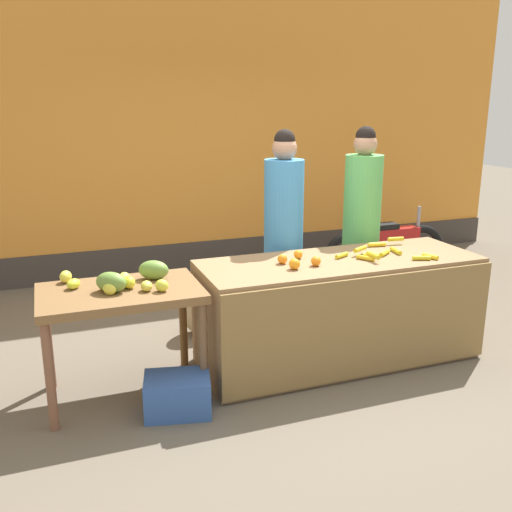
{
  "coord_description": "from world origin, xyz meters",
  "views": [
    {
      "loc": [
        -1.74,
        -3.8,
        2.05
      ],
      "look_at": [
        -0.26,
        0.15,
        0.9
      ],
      "focal_mm": 39.94,
      "sensor_mm": 36.0,
      "label": 1
    }
  ],
  "objects_px": {
    "vendor_woman_blue_shirt": "(283,235)",
    "parked_motorcycle": "(385,249)",
    "vendor_woman_green_shirt": "(361,227)",
    "produce_crate": "(178,395)",
    "produce_sack": "(201,309)"
  },
  "relations": [
    {
      "from": "vendor_woman_blue_shirt",
      "to": "parked_motorcycle",
      "type": "bearing_deg",
      "value": 29.47
    },
    {
      "from": "vendor_woman_blue_shirt",
      "to": "produce_crate",
      "type": "height_order",
      "value": "vendor_woman_blue_shirt"
    },
    {
      "from": "parked_motorcycle",
      "to": "produce_sack",
      "type": "distance_m",
      "value": 2.48
    },
    {
      "from": "vendor_woman_blue_shirt",
      "to": "parked_motorcycle",
      "type": "distance_m",
      "value": 2.0
    },
    {
      "from": "produce_crate",
      "to": "produce_sack",
      "type": "xyz_separation_m",
      "value": [
        0.51,
        1.25,
        0.11
      ]
    },
    {
      "from": "vendor_woman_green_shirt",
      "to": "vendor_woman_blue_shirt",
      "type": "bearing_deg",
      "value": -178.84
    },
    {
      "from": "vendor_woman_blue_shirt",
      "to": "produce_crate",
      "type": "xyz_separation_m",
      "value": [
        -1.2,
        -1.01,
        -0.79
      ]
    },
    {
      "from": "parked_motorcycle",
      "to": "vendor_woman_blue_shirt",
      "type": "bearing_deg",
      "value": -150.53
    },
    {
      "from": "vendor_woman_green_shirt",
      "to": "produce_crate",
      "type": "height_order",
      "value": "vendor_woman_green_shirt"
    },
    {
      "from": "vendor_woman_blue_shirt",
      "to": "produce_sack",
      "type": "height_order",
      "value": "vendor_woman_blue_shirt"
    },
    {
      "from": "vendor_woman_blue_shirt",
      "to": "produce_crate",
      "type": "distance_m",
      "value": 1.76
    },
    {
      "from": "vendor_woman_green_shirt",
      "to": "produce_sack",
      "type": "xyz_separation_m",
      "value": [
        -1.48,
        0.23,
        -0.69
      ]
    },
    {
      "from": "vendor_woman_green_shirt",
      "to": "produce_crate",
      "type": "bearing_deg",
      "value": -152.68
    },
    {
      "from": "vendor_woman_green_shirt",
      "to": "parked_motorcycle",
      "type": "distance_m",
      "value": 1.4
    },
    {
      "from": "parked_motorcycle",
      "to": "produce_crate",
      "type": "xyz_separation_m",
      "value": [
        -2.88,
        -1.96,
        -0.27
      ]
    }
  ]
}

